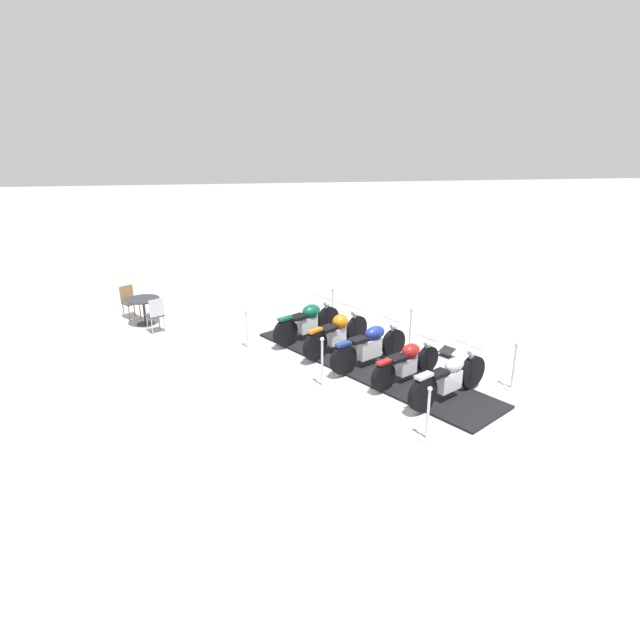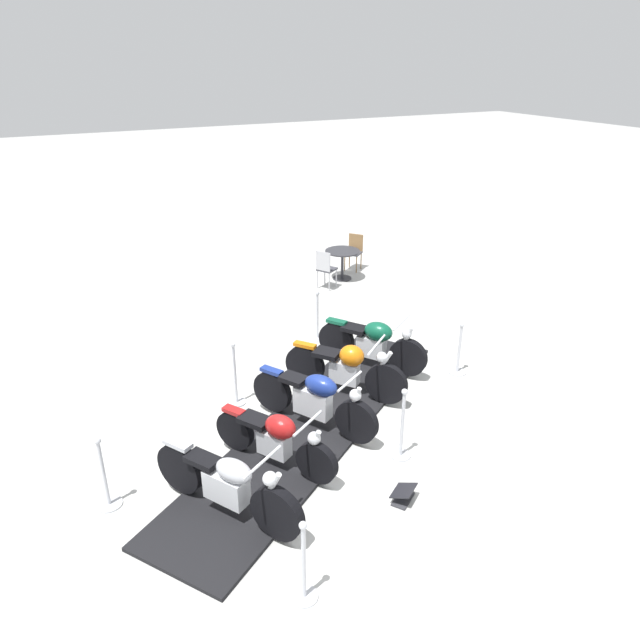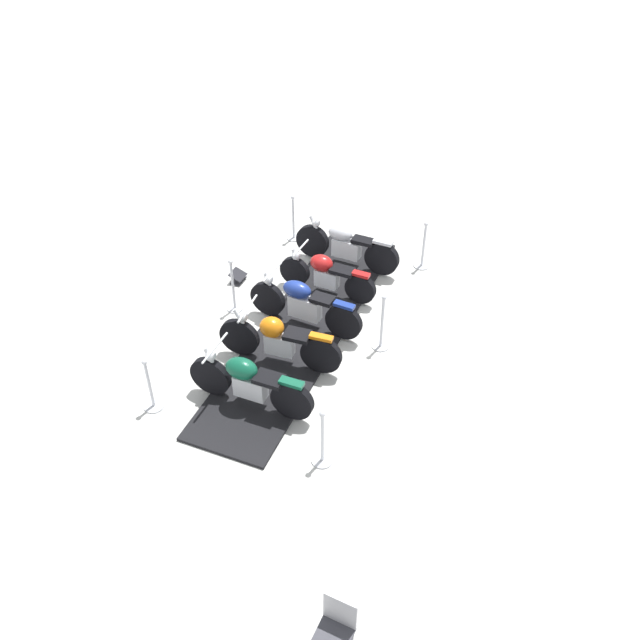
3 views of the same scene
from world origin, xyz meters
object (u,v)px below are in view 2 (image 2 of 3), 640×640
at_px(motorcycle_forest, 373,342).
at_px(stanchion_left_front, 106,485).
at_px(motorcycle_maroon, 276,438).
at_px(cafe_table, 342,257).
at_px(motorcycle_chrome, 228,484).
at_px(info_placard, 403,495).
at_px(motorcycle_navy, 315,399).
at_px(stanchion_right_front, 304,573).
at_px(stanchion_right_mid, 402,434).
at_px(cafe_chair_near_table, 325,267).
at_px(stanchion_right_rear, 458,358).
at_px(cafe_chair_across_table, 354,250).
at_px(stanchion_left_mid, 236,383).
at_px(motorcycle_copper, 346,367).
at_px(stanchion_left_rear, 317,324).

height_order(motorcycle_forest, stanchion_left_front, motorcycle_forest).
bearing_deg(motorcycle_maroon, stanchion_left_front, -128.59).
bearing_deg(cafe_table, motorcycle_chrome, -128.01).
xyz_separation_m(info_placard, cafe_table, (3.25, 7.64, 0.50)).
bearing_deg(cafe_table, motorcycle_navy, -122.27).
distance_m(motorcycle_chrome, cafe_table, 8.74).
bearing_deg(cafe_table, info_placard, -113.04).
xyz_separation_m(stanchion_right_front, stanchion_left_front, (-1.67, 2.43, -0.02)).
bearing_deg(stanchion_right_mid, cafe_chair_near_table, 72.28).
height_order(stanchion_right_rear, cafe_chair_across_table, stanchion_right_rear).
bearing_deg(motorcycle_chrome, stanchion_left_mid, 127.49).
bearing_deg(stanchion_left_front, motorcycle_maroon, -7.03).
relative_size(stanchion_left_mid, cafe_chair_across_table, 1.21).
relative_size(stanchion_right_front, stanchion_right_mid, 0.94).
distance_m(motorcycle_maroon, motorcycle_navy, 1.09).
relative_size(motorcycle_navy, stanchion_left_front, 1.89).
xyz_separation_m(motorcycle_chrome, cafe_chair_near_table, (4.68, 6.46, 0.05)).
relative_size(stanchion_right_rear, stanchion_left_front, 0.96).
bearing_deg(cafe_table, stanchion_left_mid, -135.08).
height_order(motorcycle_chrome, motorcycle_copper, motorcycle_copper).
bearing_deg(stanchion_right_mid, motorcycle_navy, 124.60).
height_order(motorcycle_maroon, stanchion_right_mid, stanchion_right_mid).
relative_size(stanchion_left_mid, info_placard, 2.66).
xyz_separation_m(motorcycle_chrome, motorcycle_maroon, (0.90, 0.61, -0.01)).
height_order(motorcycle_forest, cafe_chair_near_table, motorcycle_forest).
bearing_deg(cafe_chair_across_table, stanchion_left_rear, 11.67).
relative_size(motorcycle_maroon, stanchion_left_front, 1.69).
bearing_deg(motorcycle_maroon, cafe_chair_across_table, 111.41).
relative_size(motorcycle_maroon, stanchion_left_rear, 1.71).
bearing_deg(cafe_chair_near_table, motorcycle_forest, -135.85).
xyz_separation_m(stanchion_left_mid, stanchion_right_mid, (1.67, -2.43, -0.00)).
bearing_deg(motorcycle_copper, motorcycle_forest, 86.11).
bearing_deg(stanchion_right_front, stanchion_right_mid, 34.49).
xyz_separation_m(motorcycle_navy, stanchion_right_mid, (0.81, -1.18, -0.15)).
distance_m(stanchion_right_rear, stanchion_right_mid, 2.80).
height_order(motorcycle_chrome, cafe_chair_across_table, motorcycle_chrome).
bearing_deg(cafe_chair_across_table, motorcycle_copper, 20.39).
relative_size(stanchion_right_front, info_placard, 2.47).
height_order(motorcycle_chrome, cafe_table, motorcycle_chrome).
bearing_deg(cafe_table, stanchion_left_front, -138.30).
height_order(motorcycle_chrome, motorcycle_navy, motorcycle_chrome).
relative_size(motorcycle_forest, stanchion_left_rear, 1.77).
bearing_deg(motorcycle_copper, stanchion_right_front, -73.46).
relative_size(stanchion_right_mid, cafe_chair_near_table, 1.16).
relative_size(motorcycle_chrome, cafe_chair_near_table, 2.05).
bearing_deg(cafe_chair_across_table, cafe_table, 0.00).
xyz_separation_m(motorcycle_copper, cafe_chair_near_table, (1.96, 4.61, 0.01)).
bearing_deg(motorcycle_forest, motorcycle_maroon, -89.83).
xyz_separation_m(info_placard, cafe_chair_near_table, (2.54, 7.21, 0.49)).
xyz_separation_m(stanchion_left_mid, cafe_chair_across_table, (5.07, 4.93, 0.15)).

